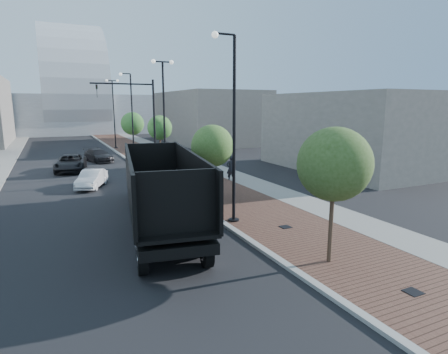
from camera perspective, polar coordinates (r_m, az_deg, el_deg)
name	(u,v)px	position (r m, az deg, el deg)	size (l,w,h in m)	color
ground	(384,333)	(11.41, 23.42, -21.18)	(220.00, 220.00, 0.00)	black
sidewalk	(147,152)	(47.81, -11.75, 3.77)	(7.00, 140.00, 0.12)	#4C2D23
concrete_strip	(168,151)	(48.51, -8.65, 3.99)	(2.40, 140.00, 0.13)	slate
curb	(119,154)	(47.12, -15.89, 3.49)	(0.30, 140.00, 0.14)	gray
dump_truck	(155,185)	(20.58, -10.67, -1.22)	(5.04, 14.15, 3.83)	black
white_sedan	(92,179)	(28.57, -19.75, -0.26)	(1.35, 3.88, 1.28)	silver
dark_car_mid	(71,163)	(36.32, -22.58, 2.01)	(2.48, 5.37, 1.49)	black
dark_car_far	(98,155)	(41.45, -18.83, 3.17)	(1.87, 4.60, 1.33)	black
pedestrian	(231,168)	(28.96, 1.06, 1.33)	(0.75, 0.49, 2.06)	black
streetlight_1	(232,138)	(18.11, 1.25, 6.06)	(1.44, 0.56, 9.21)	black
streetlight_2	(164,119)	(29.32, -9.21, 8.76)	(1.72, 0.56, 9.28)	black
streetlight_3	(131,120)	(40.97, -14.10, 8.51)	(1.44, 0.56, 9.21)	black
streetlight_4	(114,113)	(52.79, -16.63, 9.40)	(1.72, 0.56, 9.28)	black
traffic_mast	(144,116)	(31.99, -12.31, 9.12)	(5.09, 0.20, 8.00)	black
tree_0	(335,164)	(13.89, 16.73, 1.88)	(2.69, 2.69, 5.18)	#382619
tree_1	(213,146)	(23.22, -1.76, 4.80)	(2.66, 2.66, 4.73)	#382619
tree_2	(160,128)	(34.48, -9.84, 7.49)	(2.29, 2.23, 5.01)	#382619
tree_3	(133,124)	(46.15, -13.89, 7.99)	(2.74, 2.74, 5.10)	#382619
convention_center	(74,105)	(91.31, -22.19, 10.30)	(50.00, 30.00, 50.00)	#A1A5AB
commercial_block_ne	(207,117)	(60.92, -2.57, 9.23)	(12.00, 22.00, 8.00)	#615C57
commercial_block_e	(352,131)	(36.65, 19.15, 6.66)	(10.00, 16.00, 7.00)	#615C57
utility_cover_0	(413,292)	(13.57, 27.17, -15.50)	(0.50, 0.50, 0.02)	black
utility_cover_1	(285,227)	(18.25, 9.47, -7.60)	(0.50, 0.50, 0.02)	black
utility_cover_2	(201,184)	(27.66, -3.58, -1.06)	(0.50, 0.50, 0.02)	black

